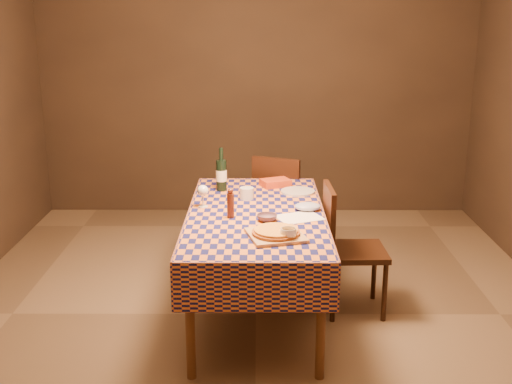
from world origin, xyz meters
TOP-DOWN VIEW (x-y plane):
  - room at (0.00, 0.00)m, footprint 5.00×5.10m
  - dining_table at (0.00, 0.00)m, footprint 0.94×1.84m
  - cutting_board at (0.12, -0.50)m, footprint 0.40×0.40m
  - pizza at (0.12, -0.50)m, footprint 0.36×0.36m
  - pepper_mill at (-0.17, -0.12)m, footprint 0.06×0.06m
  - bowl at (0.07, -0.19)m, footprint 0.18×0.18m
  - wine_glass at (-0.37, 0.12)m, footprint 0.08×0.08m
  - wine_bottle at (-0.27, 0.56)m, footprint 0.11×0.11m
  - deli_tub at (-0.07, 0.32)m, footprint 0.13×0.13m
  - takeout_container at (0.15, 0.68)m, footprint 0.26×0.23m
  - white_plate at (0.32, 0.50)m, footprint 0.29×0.29m
  - tumbler at (0.20, -0.57)m, footprint 0.11×0.11m
  - flour_patch at (0.29, -0.12)m, footprint 0.35×0.32m
  - flour_bag at (0.36, 0.05)m, footprint 0.22×0.19m
  - chair_far at (0.21, 1.08)m, footprint 0.55×0.56m
  - chair_right at (0.63, 0.08)m, footprint 0.44×0.43m

SIDE VIEW (x-z plane):
  - chair_far at x=0.21m, z-range 0.06..0.99m
  - chair_right at x=0.63m, z-range 0.06..0.99m
  - dining_table at x=0.00m, z-range 0.31..1.08m
  - flour_patch at x=0.29m, z-range 0.77..0.77m
  - white_plate at x=0.32m, z-range 0.77..0.78m
  - cutting_board at x=0.12m, z-range 0.77..0.79m
  - bowl at x=0.07m, z-range 0.77..0.81m
  - flour_bag at x=0.36m, z-range 0.77..0.82m
  - takeout_container at x=0.15m, z-range 0.77..0.82m
  - pizza at x=0.12m, z-range 0.79..0.82m
  - tumbler at x=0.20m, z-range 0.77..0.85m
  - deli_tub at x=-0.07m, z-range 0.77..0.86m
  - pepper_mill at x=-0.17m, z-range 0.76..0.97m
  - wine_glass at x=-0.37m, z-range 0.80..0.96m
  - wine_bottle at x=-0.27m, z-range 0.73..1.06m
  - room at x=0.00m, z-range 0.00..2.70m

